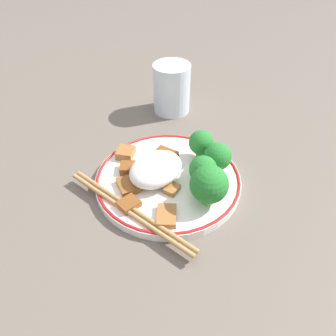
# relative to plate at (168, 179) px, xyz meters

# --- Properties ---
(ground_plane) EXTENTS (3.00, 3.00, 0.00)m
(ground_plane) POSITION_rel_plate_xyz_m (0.00, 0.00, -0.01)
(ground_plane) COLOR #665B51
(plate) EXTENTS (0.24, 0.24, 0.02)m
(plate) POSITION_rel_plate_xyz_m (0.00, 0.00, 0.00)
(plate) COLOR white
(plate) RESTS_ON ground_plane
(rice_mound) EXTENTS (0.09, 0.07, 0.04)m
(rice_mound) POSITION_rel_plate_xyz_m (-0.01, 0.01, 0.02)
(rice_mound) COLOR white
(rice_mound) RESTS_ON plate
(broccoli_back_left) EXTENTS (0.06, 0.06, 0.06)m
(broccoli_back_left) POSITION_rel_plate_xyz_m (-0.00, -0.08, 0.04)
(broccoli_back_left) COLOR #72AD4C
(broccoli_back_left) RESTS_ON plate
(broccoli_back_center) EXTENTS (0.04, 0.04, 0.05)m
(broccoli_back_center) POSITION_rel_plate_xyz_m (0.03, -0.05, 0.03)
(broccoli_back_center) COLOR #72AD4C
(broccoli_back_center) RESTS_ON plate
(broccoli_back_right) EXTENTS (0.05, 0.05, 0.05)m
(broccoli_back_right) POSITION_rel_plate_xyz_m (0.07, -0.05, 0.03)
(broccoli_back_right) COLOR #72AD4C
(broccoli_back_right) RESTS_ON plate
(broccoli_mid_left) EXTENTS (0.04, 0.04, 0.05)m
(broccoli_mid_left) POSITION_rel_plate_xyz_m (0.07, -0.01, 0.04)
(broccoli_mid_left) COLOR #72AD4C
(broccoli_mid_left) RESTS_ON plate
(meat_near_front) EXTENTS (0.04, 0.04, 0.01)m
(meat_near_front) POSITION_rel_plate_xyz_m (-0.01, 0.09, 0.01)
(meat_near_front) COLOR #9E6633
(meat_near_front) RESTS_ON plate
(meat_near_left) EXTENTS (0.05, 0.05, 0.01)m
(meat_near_left) POSITION_rel_plate_xyz_m (-0.06, -0.06, 0.01)
(meat_near_left) COLOR #9E6633
(meat_near_left) RESTS_ON plate
(meat_near_right) EXTENTS (0.03, 0.04, 0.01)m
(meat_near_right) POSITION_rel_plate_xyz_m (0.03, 0.04, 0.01)
(meat_near_right) COLOR brown
(meat_near_right) RESTS_ON plate
(meat_near_back) EXTENTS (0.03, 0.03, 0.01)m
(meat_near_back) POSITION_rel_plate_xyz_m (-0.09, 0.00, 0.01)
(meat_near_back) COLOR brown
(meat_near_back) RESTS_ON plate
(meat_on_rice_edge) EXTENTS (0.04, 0.05, 0.01)m
(meat_on_rice_edge) POSITION_rel_plate_xyz_m (-0.06, 0.03, 0.01)
(meat_on_rice_edge) COLOR brown
(meat_on_rice_edge) RESTS_ON plate
(meat_mid_left) EXTENTS (0.04, 0.04, 0.01)m
(meat_mid_left) POSITION_rel_plate_xyz_m (-0.03, 0.06, 0.01)
(meat_mid_left) COLOR brown
(meat_mid_left) RESTS_ON plate
(meat_mid_right) EXTENTS (0.03, 0.02, 0.01)m
(meat_mid_right) POSITION_rel_plate_xyz_m (-0.02, -0.03, 0.01)
(meat_mid_right) COLOR #9E6633
(meat_mid_right) RESTS_ON plate
(chopsticks) EXTENTS (0.03, 0.24, 0.01)m
(chopsticks) POSITION_rel_plate_xyz_m (-0.09, -0.01, 0.01)
(chopsticks) COLOR #AD8451
(chopsticks) RESTS_ON plate
(drinking_glass) EXTENTS (0.08, 0.08, 0.10)m
(drinking_glass) POSITION_rel_plate_xyz_m (0.18, 0.15, 0.04)
(drinking_glass) COLOR silver
(drinking_glass) RESTS_ON ground_plane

